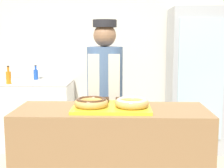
# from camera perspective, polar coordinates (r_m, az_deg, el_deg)

# --- Properties ---
(wall_back) EXTENTS (8.00, 0.06, 2.70)m
(wall_back) POSITION_cam_1_polar(r_m,az_deg,el_deg) (4.50, 0.82, 6.75)
(wall_back) COLOR silver
(wall_back) RESTS_ON ground_plane
(display_counter) EXTENTS (1.50, 0.55, 0.94)m
(display_counter) POSITION_cam_1_polar(r_m,az_deg,el_deg) (2.58, -0.07, -14.74)
(display_counter) COLOR #997047
(display_counter) RESTS_ON ground_plane
(serving_tray) EXTENTS (0.60, 0.44, 0.02)m
(serving_tray) POSITION_cam_1_polar(r_m,az_deg,el_deg) (2.43, -0.07, -4.26)
(serving_tray) COLOR yellow
(serving_tray) RESTS_ON display_counter
(donut_chocolate_glaze) EXTENTS (0.26, 0.26, 0.07)m
(donut_chocolate_glaze) POSITION_cam_1_polar(r_m,az_deg,el_deg) (2.39, -3.82, -3.33)
(donut_chocolate_glaze) COLOR tan
(donut_chocolate_glaze) RESTS_ON serving_tray
(donut_light_glaze) EXTENTS (0.26, 0.26, 0.07)m
(donut_light_glaze) POSITION_cam_1_polar(r_m,az_deg,el_deg) (2.38, 3.63, -3.37)
(donut_light_glaze) COLOR tan
(donut_light_glaze) RESTS_ON serving_tray
(brownie_back_left) EXTENTS (0.09, 0.09, 0.03)m
(brownie_back_left) POSITION_cam_1_polar(r_m,az_deg,el_deg) (2.58, -1.65, -2.89)
(brownie_back_left) COLOR #382111
(brownie_back_left) RESTS_ON serving_tray
(brownie_back_right) EXTENTS (0.09, 0.09, 0.03)m
(brownie_back_right) POSITION_cam_1_polar(r_m,az_deg,el_deg) (2.58, 1.72, -2.92)
(brownie_back_right) COLOR #382111
(brownie_back_right) RESTS_ON serving_tray
(baker_person) EXTENTS (0.34, 0.34, 1.66)m
(baker_person) POSITION_cam_1_polar(r_m,az_deg,el_deg) (3.06, -1.30, -2.96)
(baker_person) COLOR #4C4C51
(baker_person) RESTS_ON ground_plane
(beverage_fridge) EXTENTS (0.68, 0.64, 1.86)m
(beverage_fridge) POSITION_cam_1_polar(r_m,az_deg,el_deg) (4.27, 14.89, 0.74)
(beverage_fridge) COLOR #ADB2B7
(beverage_fridge) RESTS_ON ground_plane
(chest_freezer) EXTENTS (0.97, 0.63, 0.90)m
(chest_freezer) POSITION_cam_1_polar(r_m,az_deg,el_deg) (4.41, -13.68, -5.31)
(chest_freezer) COLOR white
(chest_freezer) RESTS_ON ground_plane
(bottle_orange) EXTENTS (0.06, 0.06, 0.23)m
(bottle_orange) POSITION_cam_1_polar(r_m,az_deg,el_deg) (4.20, -18.39, 1.24)
(bottle_orange) COLOR orange
(bottle_orange) RESTS_ON chest_freezer
(bottle_blue) EXTENTS (0.06, 0.06, 0.21)m
(bottle_blue) POSITION_cam_1_polar(r_m,az_deg,el_deg) (4.53, -13.76, 1.79)
(bottle_blue) COLOR #1E4CB2
(bottle_blue) RESTS_ON chest_freezer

